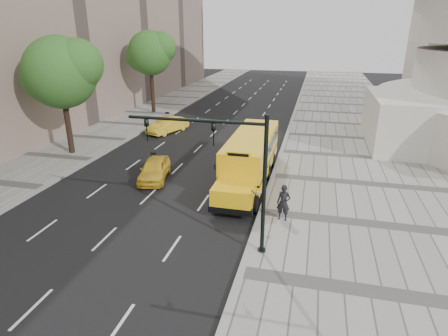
% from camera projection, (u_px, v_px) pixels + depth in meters
% --- Properties ---
extents(ground, '(140.00, 140.00, 0.00)m').
position_uv_depth(ground, '(190.00, 170.00, 27.05)').
color(ground, black).
rests_on(ground, ground).
extents(sidewalk_museum, '(12.00, 140.00, 0.15)m').
position_uv_depth(sidewalk_museum, '(365.00, 184.00, 24.32)').
color(sidewalk_museum, gray).
rests_on(sidewalk_museum, ground).
extents(sidewalk_far, '(6.00, 140.00, 0.15)m').
position_uv_depth(sidewalk_far, '(58.00, 157.00, 29.49)').
color(sidewalk_far, gray).
rests_on(sidewalk_far, ground).
extents(curb_museum, '(0.30, 140.00, 0.15)m').
position_uv_depth(curb_museum, '(273.00, 176.00, 25.67)').
color(curb_museum, gray).
rests_on(curb_museum, ground).
extents(curb_far, '(0.30, 140.00, 0.15)m').
position_uv_depth(curb_far, '(92.00, 160.00, 28.82)').
color(curb_far, gray).
rests_on(curb_far, ground).
extents(tree_b, '(6.11, 5.43, 9.19)m').
position_uv_depth(tree_b, '(61.00, 72.00, 28.14)').
color(tree_b, black).
rests_on(tree_b, ground).
extents(tree_c, '(5.65, 5.02, 9.47)m').
position_uv_depth(tree_c, '(151.00, 53.00, 42.70)').
color(tree_c, black).
rests_on(tree_c, ground).
extents(school_bus, '(2.96, 11.56, 3.19)m').
position_uv_depth(school_bus, '(251.00, 154.00, 24.86)').
color(school_bus, yellow).
rests_on(school_bus, ground).
extents(taxi_near, '(2.50, 4.43, 1.42)m').
position_uv_depth(taxi_near, '(154.00, 169.00, 25.11)').
color(taxi_near, yellow).
rests_on(taxi_near, ground).
extents(taxi_far, '(3.12, 4.86, 1.51)m').
position_uv_depth(taxi_far, '(168.00, 125.00, 36.51)').
color(taxi_far, yellow).
rests_on(taxi_far, ground).
extents(pedestrian, '(0.76, 0.55, 1.94)m').
position_uv_depth(pedestrian, '(284.00, 203.00, 19.36)').
color(pedestrian, black).
rests_on(pedestrian, sidewalk_museum).
extents(traffic_signal, '(6.18, 0.36, 6.40)m').
position_uv_depth(traffic_signal, '(232.00, 167.00, 15.86)').
color(traffic_signal, black).
rests_on(traffic_signal, ground).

